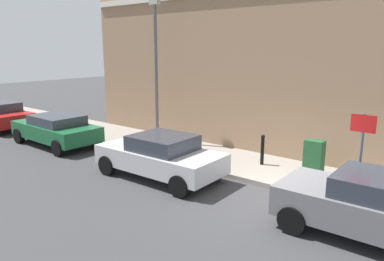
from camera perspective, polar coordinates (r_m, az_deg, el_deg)
name	(u,v)px	position (r m, az deg, el deg)	size (l,w,h in m)	color
ground	(280,199)	(10.40, 13.47, -10.32)	(80.00, 80.00, 0.00)	#38383A
sidewalk	(164,146)	(15.06, -4.36, -2.48)	(2.73, 30.00, 0.15)	gray
corner_building	(260,33)	(18.10, 10.47, 14.65)	(7.95, 13.40, 9.38)	#937256
car_silver	(160,156)	(11.53, -4.95, -3.91)	(2.02, 4.16, 1.39)	#B7B7BC
car_green	(56,129)	(16.35, -20.40, 0.24)	(1.98, 4.24, 1.30)	#195933
utility_cabinet	(314,160)	(11.78, 18.43, -4.36)	(0.46, 0.61, 1.15)	#1E4C28
bollard_near_cabinet	(262,149)	(12.56, 10.91, -2.78)	(0.14, 0.14, 1.04)	black
bollard_far_kerb	(194,147)	(12.52, 0.33, -2.59)	(0.14, 0.14, 1.04)	black
street_sign	(361,145)	(10.05, 24.88, -2.00)	(0.08, 0.60, 2.30)	#59595B
lamppost	(156,66)	(15.11, -5.64, 9.97)	(0.20, 0.44, 5.72)	#59595B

